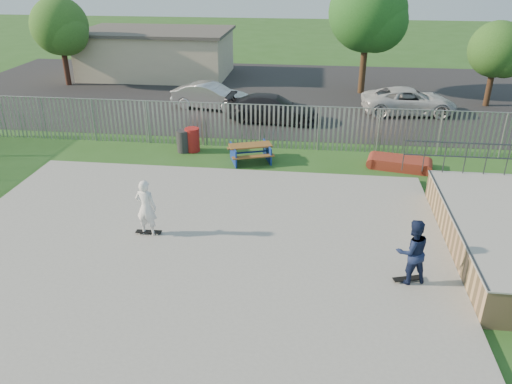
# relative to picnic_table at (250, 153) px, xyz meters

# --- Properties ---
(ground) EXTENTS (120.00, 120.00, 0.00)m
(ground) POSITION_rel_picnic_table_xyz_m (-0.79, -7.29, -0.38)
(ground) COLOR #29561D
(ground) RESTS_ON ground
(concrete_slab) EXTENTS (15.00, 12.00, 0.15)m
(concrete_slab) POSITION_rel_picnic_table_xyz_m (-0.79, -7.29, -0.30)
(concrete_slab) COLOR gray
(concrete_slab) RESTS_ON ground
(fence) EXTENTS (26.04, 16.02, 2.00)m
(fence) POSITION_rel_picnic_table_xyz_m (0.21, -2.70, 0.62)
(fence) COLOR gray
(fence) RESTS_ON ground
(picnic_table) EXTENTS (2.14, 1.95, 0.74)m
(picnic_table) POSITION_rel_picnic_table_xyz_m (0.00, 0.00, 0.00)
(picnic_table) COLOR brown
(picnic_table) RESTS_ON ground
(funbox) EXTENTS (2.33, 1.49, 0.43)m
(funbox) POSITION_rel_picnic_table_xyz_m (6.17, -0.01, -0.16)
(funbox) COLOR maroon
(funbox) RESTS_ON ground
(trash_bin_red) EXTENTS (0.64, 0.64, 1.06)m
(trash_bin_red) POSITION_rel_picnic_table_xyz_m (-2.71, 0.90, 0.15)
(trash_bin_red) COLOR maroon
(trash_bin_red) RESTS_ON ground
(trash_bin_grey) EXTENTS (0.59, 0.59, 0.99)m
(trash_bin_grey) POSITION_rel_picnic_table_xyz_m (-3.08, 0.78, 0.12)
(trash_bin_grey) COLOR #29292C
(trash_bin_grey) RESTS_ON ground
(parking_lot) EXTENTS (40.00, 18.00, 0.02)m
(parking_lot) POSITION_rel_picnic_table_xyz_m (-0.79, 11.71, -0.37)
(parking_lot) COLOR black
(parking_lot) RESTS_ON ground
(car_silver) EXTENTS (4.53, 2.30, 1.42)m
(car_silver) POSITION_rel_picnic_table_xyz_m (-3.28, 7.64, 0.35)
(car_silver) COLOR #BCBCC2
(car_silver) RESTS_ON parking_lot
(car_dark) EXTENTS (4.89, 2.27, 1.38)m
(car_dark) POSITION_rel_picnic_table_xyz_m (0.42, 5.65, 0.33)
(car_dark) COLOR black
(car_dark) RESTS_ON parking_lot
(car_white) EXTENTS (5.26, 2.83, 1.40)m
(car_white) POSITION_rel_picnic_table_xyz_m (7.69, 7.98, 0.34)
(car_white) COLOR silver
(car_white) RESTS_ON parking_lot
(building) EXTENTS (10.40, 6.40, 3.20)m
(building) POSITION_rel_picnic_table_xyz_m (-8.79, 15.71, 1.23)
(building) COLOR beige
(building) RESTS_ON ground
(tree_left) EXTENTS (3.64, 3.64, 5.62)m
(tree_left) POSITION_rel_picnic_table_xyz_m (-13.95, 12.14, 3.40)
(tree_left) COLOR #3F2219
(tree_left) RESTS_ON ground
(tree_mid) EXTENTS (4.66, 4.66, 7.19)m
(tree_mid) POSITION_rel_picnic_table_xyz_m (5.44, 12.34, 4.46)
(tree_mid) COLOR #46301C
(tree_mid) RESTS_ON ground
(tree_right) EXTENTS (3.08, 3.08, 4.75)m
(tree_right) POSITION_rel_picnic_table_xyz_m (12.45, 10.17, 2.81)
(tree_right) COLOR #412A1A
(tree_right) RESTS_ON ground
(skateboard_a) EXTENTS (0.82, 0.43, 0.08)m
(skateboard_a) POSITION_rel_picnic_table_xyz_m (5.29, -8.23, -0.19)
(skateboard_a) COLOR black
(skateboard_a) RESTS_ON concrete_slab
(skateboard_b) EXTENTS (0.81, 0.23, 0.08)m
(skateboard_b) POSITION_rel_picnic_table_xyz_m (-2.29, -6.67, -0.19)
(skateboard_b) COLOR black
(skateboard_b) RESTS_ON concrete_slab
(skater_navy) EXTENTS (1.04, 0.91, 1.80)m
(skater_navy) POSITION_rel_picnic_table_xyz_m (5.29, -8.23, 0.67)
(skater_navy) COLOR #152043
(skater_navy) RESTS_ON concrete_slab
(skater_white) EXTENTS (0.71, 0.51, 1.80)m
(skater_white) POSITION_rel_picnic_table_xyz_m (-2.29, -6.67, 0.67)
(skater_white) COLOR white
(skater_white) RESTS_ON concrete_slab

